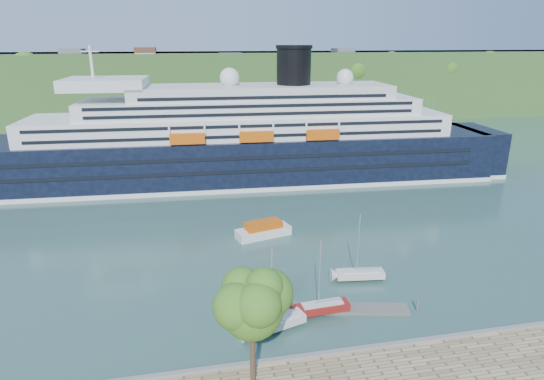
{
  "coord_description": "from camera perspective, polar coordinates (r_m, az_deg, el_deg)",
  "views": [
    {
      "loc": [
        -9.61,
        -33.28,
        28.35
      ],
      "look_at": [
        3.18,
        30.0,
        7.05
      ],
      "focal_mm": 30.0,
      "sensor_mm": 36.0,
      "label": 1
    }
  ],
  "objects": [
    {
      "name": "far_hillside",
      "position": [
        179.29,
        -8.52,
        12.83
      ],
      "size": [
        400.0,
        50.0,
        24.0
      ],
      "primitive_type": "cube",
      "color": "#385923",
      "rests_on": "ground"
    },
    {
      "name": "ground",
      "position": [
        44.76,
        3.88,
        -21.09
      ],
      "size": [
        400.0,
        400.0,
        0.0
      ],
      "primitive_type": "plane",
      "color": "#30554E",
      "rests_on": "ground"
    },
    {
      "name": "sailboat_white_near",
      "position": [
        46.43,
        0.5,
        -12.69
      ],
      "size": [
        7.18,
        3.86,
        8.94
      ],
      "primitive_type": null,
      "rotation": [
        0.0,
        0.0,
        0.3
      ],
      "color": "silver",
      "rests_on": "ground"
    },
    {
      "name": "sailboat_white_far",
      "position": [
        56.65,
        11.19,
        -7.33
      ],
      "size": [
        6.72,
        2.64,
        8.45
      ],
      "primitive_type": null,
      "rotation": [
        0.0,
        0.0,
        -0.13
      ],
      "color": "silver",
      "rests_on": "ground"
    },
    {
      "name": "floating_pontoon",
      "position": [
        52.25,
        7.42,
        -14.53
      ],
      "size": [
        17.05,
        5.73,
        0.38
      ],
      "primitive_type": null,
      "rotation": [
        0.0,
        0.0,
        -0.22
      ],
      "color": "slate",
      "rests_on": "ground"
    },
    {
      "name": "quay_coping",
      "position": [
        43.89,
        3.98,
        -20.09
      ],
      "size": [
        220.0,
        0.5,
        0.3
      ],
      "primitive_type": "cube",
      "color": "slate",
      "rests_on": "promenade"
    },
    {
      "name": "promenade_tree",
      "position": [
        38.33,
        -2.5,
        -16.25
      ],
      "size": [
        6.82,
        6.82,
        11.3
      ],
      "primitive_type": null,
      "color": "#32691B",
      "rests_on": "promenade"
    },
    {
      "name": "cruise_ship",
      "position": [
        93.92,
        -5.21,
        9.27
      ],
      "size": [
        123.62,
        23.98,
        27.6
      ],
      "primitive_type": null,
      "rotation": [
        0.0,
        0.0,
        -0.05
      ],
      "color": "black",
      "rests_on": "ground"
    },
    {
      "name": "tender_launch",
      "position": [
        69.09,
        -1.11,
        -4.92
      ],
      "size": [
        8.87,
        4.92,
        2.33
      ],
      "primitive_type": null,
      "rotation": [
        0.0,
        0.0,
        0.26
      ],
      "color": "#CE520C",
      "rests_on": "ground"
    },
    {
      "name": "sailboat_red",
      "position": [
        49.38,
        6.47,
        -11.15
      ],
      "size": [
        6.61,
        2.21,
        8.4
      ],
      "primitive_type": null,
      "rotation": [
        0.0,
        0.0,
        0.06
      ],
      "color": "maroon",
      "rests_on": "ground"
    }
  ]
}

